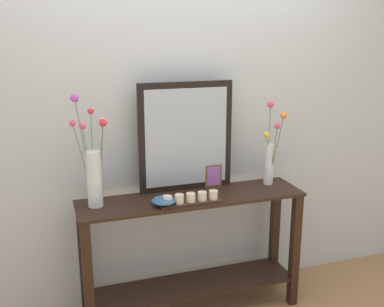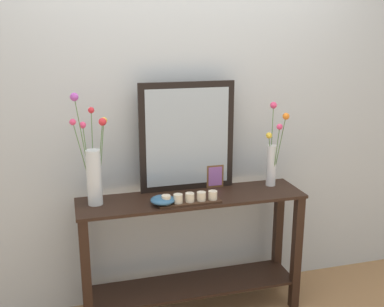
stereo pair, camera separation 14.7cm
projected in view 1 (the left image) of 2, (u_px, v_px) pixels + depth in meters
name	position (u px, v px, depth m)	size (l,w,h in m)	color
wall_back	(178.00, 109.00, 3.06)	(6.40, 0.08, 2.70)	#B2BCC1
console_table	(192.00, 244.00, 3.01)	(1.46, 0.36, 0.83)	black
mirror_leaning	(186.00, 137.00, 2.97)	(0.63, 0.03, 0.72)	black
tall_vase_left	(93.00, 171.00, 2.71)	(0.22, 0.15, 0.69)	silver
vase_right	(270.00, 155.00, 3.10)	(0.12, 0.16, 0.57)	silver
candle_tray	(191.00, 199.00, 2.80)	(0.39, 0.09, 0.07)	#382316
picture_frame_small	(213.00, 176.00, 3.09)	(0.12, 0.01, 0.15)	brown
decorative_bowl	(164.00, 201.00, 2.77)	(0.15, 0.15, 0.05)	#2D5B84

